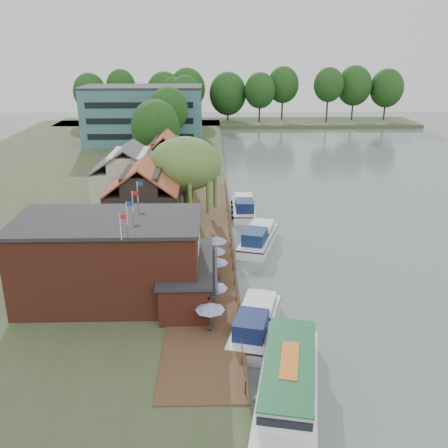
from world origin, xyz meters
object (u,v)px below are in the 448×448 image
object	(u,v)px
cottage_a	(144,200)
tour_boat	(288,386)
cottage_b	(130,177)
willow	(186,180)
umbrella_2	(203,284)
cruiser_1	(258,235)
cruiser_0	(255,319)
umbrella_1	(213,295)
cruiser_2	(244,205)
cottage_c	(167,162)
hotel_block	(143,115)
umbrella_5	(216,247)
umbrella_3	(217,269)
swan	(257,399)
umbrella_0	(210,317)
umbrella_4	(213,258)
pub	(133,259)

from	to	relation	value
cottage_a	tour_boat	xyz separation A→B (m)	(12.40, -27.82, -3.74)
cottage_b	willow	bearing A→B (deg)	-33.69
umbrella_2	cruiser_1	size ratio (longest dim) A/B	0.23
tour_boat	cruiser_0	bearing A→B (deg)	110.35
umbrella_1	cruiser_2	distance (m)	27.68
umbrella_1	cruiser_2	size ratio (longest dim) A/B	0.23
umbrella_1	cottage_c	bearing A→B (deg)	100.57
cottage_b	hotel_block	bearing A→B (deg)	94.97
cottage_a	cruiser_1	distance (m)	13.56
cottage_a	umbrella_5	size ratio (longest dim) A/B	3.62
umbrella_3	cruiser_0	xyz separation A→B (m)	(2.93, -7.07, -1.02)
cottage_c	umbrella_3	bearing A→B (deg)	-77.13
hotel_block	cottage_b	bearing A→B (deg)	-85.03
cruiser_1	swan	size ratio (longest dim) A/B	23.82
umbrella_0	umbrella_5	size ratio (longest dim) A/B	1.00
cottage_a	umbrella_5	distance (m)	11.05
umbrella_4	tour_boat	world-z (taller)	umbrella_4
cottage_b	tour_boat	size ratio (longest dim) A/B	0.69
cottage_b	umbrella_0	size ratio (longest dim) A/B	4.04
umbrella_1	swan	bearing A→B (deg)	-74.97
umbrella_2	umbrella_3	bearing A→B (deg)	66.25
umbrella_2	cruiser_0	distance (m)	6.00
umbrella_1	cruiser_1	world-z (taller)	umbrella_1
pub	hotel_block	size ratio (longest dim) A/B	0.79
umbrella_1	cruiser_1	size ratio (longest dim) A/B	0.23
umbrella_4	tour_boat	bearing A→B (deg)	-75.82
cottage_c	cottage_b	bearing A→B (deg)	-113.96
cottage_a	umbrella_2	size ratio (longest dim) A/B	3.62
swan	tour_boat	bearing A→B (deg)	-12.09
cruiser_0	cottage_a	bearing A→B (deg)	134.49
cottage_a	cruiser_1	bearing A→B (deg)	-4.92
cruiser_0	umbrella_2	bearing A→B (deg)	150.35
cottage_a	umbrella_2	bearing A→B (deg)	-65.72
cottage_c	willow	world-z (taller)	willow
cruiser_1	tour_boat	distance (m)	26.71
umbrella_5	umbrella_4	bearing A→B (deg)	-96.49
pub	umbrella_1	bearing A→B (deg)	-17.83
cottage_b	cottage_c	world-z (taller)	same
cottage_c	cruiser_1	world-z (taller)	cottage_c
cottage_a	umbrella_0	distance (m)	22.17
pub	cruiser_2	world-z (taller)	pub
umbrella_3	umbrella_5	world-z (taller)	same
umbrella_4	cruiser_1	distance (m)	9.93
umbrella_3	umbrella_1	bearing A→B (deg)	-94.27
umbrella_4	cruiser_1	bearing A→B (deg)	58.73
umbrella_0	cruiser_2	bearing A→B (deg)	81.66
umbrella_1	hotel_block	bearing A→B (deg)	101.40
umbrella_2	umbrella_5	size ratio (longest dim) A/B	1.00
cottage_b	cruiser_2	world-z (taller)	cottage_b
umbrella_4	umbrella_5	distance (m)	2.64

